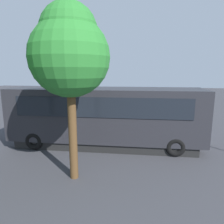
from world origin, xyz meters
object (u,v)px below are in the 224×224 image
at_px(spectator_right, 103,117).
at_px(spectator_far_right, 88,117).
at_px(traffic_cone, 126,121).
at_px(parked_motorcycle_silver, 140,129).
at_px(tour_bus, 105,117).
at_px(spectator_far_left, 144,118).
at_px(stunt_motorcycle, 102,109).
at_px(spectator_left, 130,117).
at_px(tree_left, 70,52).
at_px(spectator_centre, 117,116).

bearing_deg(spectator_right, spectator_far_right, -2.23).
distance_m(spectator_right, traffic_cone, 2.71).
distance_m(spectator_far_right, parked_motorcycle_silver, 3.78).
height_order(spectator_far_right, parked_motorcycle_silver, spectator_far_right).
xyz_separation_m(tour_bus, spectator_far_left, (-2.09, -2.82, -0.62)).
height_order(spectator_far_right, stunt_motorcycle, stunt_motorcycle).
height_order(spectator_left, tree_left, tree_left).
relative_size(spectator_right, traffic_cone, 2.81).
relative_size(spectator_right, spectator_far_right, 1.05).
bearing_deg(tree_left, parked_motorcycle_silver, -112.29).
distance_m(spectator_centre, tree_left, 7.87).
xyz_separation_m(spectator_left, parked_motorcycle_silver, (-0.75, 1.02, -0.55)).
bearing_deg(spectator_far_left, parked_motorcycle_silver, 75.12).
bearing_deg(parked_motorcycle_silver, stunt_motorcycle, -49.02).
height_order(spectator_far_left, stunt_motorcycle, spectator_far_left).
xyz_separation_m(stunt_motorcycle, traffic_cone, (-2.18, 1.08, -0.71)).
distance_m(traffic_cone, tree_left, 9.85).
relative_size(spectator_far_right, traffic_cone, 2.68).
distance_m(spectator_right, spectator_far_right, 1.08).
bearing_deg(spectator_centre, spectator_far_left, 171.53).
bearing_deg(spectator_centre, spectator_right, 22.43).
relative_size(spectator_centre, stunt_motorcycle, 0.92).
bearing_deg(stunt_motorcycle, spectator_centre, 119.78).
distance_m(spectator_far_right, tree_left, 7.67).
bearing_deg(tree_left, spectator_far_left, -111.53).
height_order(stunt_motorcycle, tree_left, tree_left).
bearing_deg(stunt_motorcycle, tree_left, 95.67).
distance_m(spectator_far_left, parked_motorcycle_silver, 0.91).
bearing_deg(spectator_far_left, spectator_centre, -8.47).
bearing_deg(spectator_far_right, tour_bus, 122.71).
bearing_deg(spectator_left, spectator_far_right, 7.15).
bearing_deg(stunt_motorcycle, spectator_far_right, 84.38).
height_order(tour_bus, spectator_centre, tour_bus).
distance_m(stunt_motorcycle, tree_left, 10.51).
relative_size(spectator_centre, tree_left, 0.26).
bearing_deg(spectator_left, parked_motorcycle_silver, 126.29).
bearing_deg(tour_bus, spectator_left, -110.22).
height_order(tour_bus, parked_motorcycle_silver, tour_bus).
xyz_separation_m(spectator_right, stunt_motorcycle, (0.76, -3.27, -0.04)).
height_order(spectator_left, spectator_right, spectator_right).
xyz_separation_m(spectator_centre, parked_motorcycle_silver, (-1.71, 0.98, -0.54)).
bearing_deg(spectator_centre, stunt_motorcycle, -60.22).
bearing_deg(parked_motorcycle_silver, spectator_right, -13.19).
relative_size(spectator_centre, spectator_right, 0.97).
xyz_separation_m(tour_bus, parked_motorcycle_silver, (-1.91, -2.12, -1.16)).
xyz_separation_m(spectator_right, tree_left, (-0.20, 6.47, 3.78)).
distance_m(spectator_left, parked_motorcycle_silver, 1.38).
height_order(tour_bus, tree_left, tree_left).
bearing_deg(tree_left, spectator_right, -88.20).
xyz_separation_m(spectator_right, traffic_cone, (-1.42, -2.19, -0.75)).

